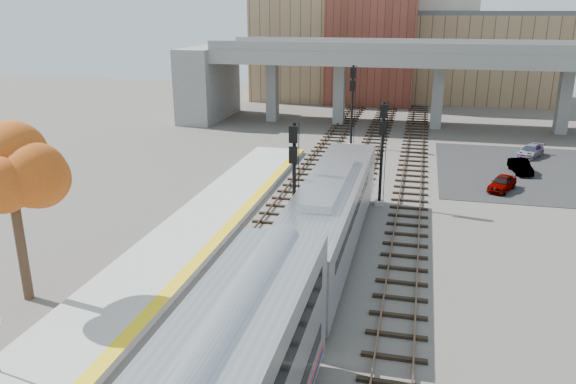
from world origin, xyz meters
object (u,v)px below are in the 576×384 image
at_px(locomotive, 330,214).
at_px(car_c, 530,151).
at_px(tree, 10,175).
at_px(signal_mast_mid, 382,155).
at_px(signal_mast_far, 352,106).
at_px(car_b, 520,166).
at_px(car_a, 502,183).
at_px(signal_mast_near, 294,187).

xyz_separation_m(locomotive, car_c, (14.17, 24.94, -1.70)).
distance_m(tree, car_c, 42.97).
height_order(signal_mast_mid, car_c, signal_mast_mid).
height_order(signal_mast_far, car_b, signal_mast_far).
bearing_deg(car_a, tree, -111.69).
height_order(locomotive, signal_mast_mid, signal_mast_mid).
xyz_separation_m(locomotive, signal_mast_mid, (2.00, 8.60, 1.23)).
height_order(locomotive, signal_mast_far, signal_mast_far).
bearing_deg(car_c, signal_mast_far, -152.68).
bearing_deg(tree, locomotive, 33.11).
bearing_deg(locomotive, signal_mast_far, 94.73).
distance_m(car_a, car_c, 11.65).
relative_size(signal_mast_mid, car_a, 2.12).
bearing_deg(signal_mast_far, signal_mast_mid, -76.28).
relative_size(signal_mast_near, signal_mast_far, 0.91).
bearing_deg(tree, signal_mast_far, 72.63).
height_order(signal_mast_far, car_c, signal_mast_far).
xyz_separation_m(signal_mast_mid, car_a, (8.49, 5.29, -2.90)).
height_order(car_b, car_c, car_b).
height_order(signal_mast_mid, car_a, signal_mast_mid).
relative_size(tree, car_a, 2.40).
distance_m(signal_mast_near, signal_mast_mid, 9.14).
bearing_deg(tree, signal_mast_mid, 49.02).
height_order(signal_mast_near, car_a, signal_mast_near).
relative_size(signal_mast_far, car_c, 2.10).
relative_size(tree, car_b, 2.36).
distance_m(locomotive, car_a, 17.48).
bearing_deg(signal_mast_near, car_c, 56.42).
height_order(signal_mast_near, car_c, signal_mast_near).
relative_size(signal_mast_near, car_b, 2.08).
bearing_deg(car_b, signal_mast_near, -136.81).
distance_m(signal_mast_near, car_c, 29.56).
bearing_deg(signal_mast_far, car_a, -42.44).
xyz_separation_m(locomotive, car_a, (10.49, 13.89, -1.67)).
relative_size(locomotive, car_a, 5.73).
distance_m(signal_mast_mid, car_b, 15.16).
bearing_deg(car_b, car_c, 65.11).
bearing_deg(signal_mast_mid, car_c, 53.32).
distance_m(tree, car_b, 37.53).
relative_size(signal_mast_far, car_a, 2.34).
relative_size(signal_mast_near, car_a, 2.11).
distance_m(locomotive, signal_mast_mid, 8.91).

